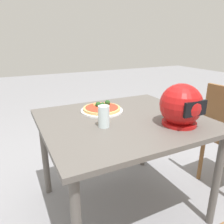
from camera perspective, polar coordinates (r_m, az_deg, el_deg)
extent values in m
plane|color=gray|center=(1.86, 2.54, -23.26)|extent=(14.00, 14.00, 0.00)
cube|color=#5B5651|center=(1.48, 2.93, -2.24)|extent=(1.08, 0.97, 0.03)
cylinder|color=#5B5651|center=(2.19, 8.34, -5.58)|extent=(0.05, 0.05, 0.70)
cylinder|color=#5B5651|center=(1.86, -17.22, -10.81)|extent=(0.05, 0.05, 0.70)
cylinder|color=#5B5651|center=(1.66, 25.77, -15.95)|extent=(0.05, 0.05, 0.70)
cylinder|color=white|center=(1.62, -2.68, 0.40)|extent=(0.31, 0.31, 0.01)
cylinder|color=tan|center=(1.61, -2.69, 0.91)|extent=(0.28, 0.28, 0.02)
cylinder|color=red|center=(1.61, -2.69, 1.27)|extent=(0.24, 0.24, 0.00)
sphere|color=#234C1E|center=(1.57, -1.77, 1.37)|extent=(0.04, 0.04, 0.04)
sphere|color=#234C1E|center=(1.62, -3.64, 1.95)|extent=(0.04, 0.04, 0.04)
sphere|color=#234C1E|center=(1.63, -2.52, 1.93)|extent=(0.04, 0.04, 0.04)
sphere|color=#234C1E|center=(1.67, -1.26, 2.43)|extent=(0.04, 0.04, 0.04)
cylinder|color=#E0D172|center=(1.64, -2.13, 2.03)|extent=(0.02, 0.02, 0.02)
cylinder|color=#E0D172|center=(1.59, -1.89, 1.43)|extent=(0.02, 0.02, 0.02)
cylinder|color=#E0D172|center=(1.53, -2.89, 0.69)|extent=(0.02, 0.02, 0.01)
cylinder|color=#E0D172|center=(1.64, -4.63, 1.90)|extent=(0.02, 0.02, 0.01)
sphere|color=#B21414|center=(1.39, 17.65, 1.85)|extent=(0.26, 0.26, 0.26)
cylinder|color=#B21414|center=(1.43, 17.19, -2.75)|extent=(0.21, 0.21, 0.02)
cube|color=black|center=(1.32, 21.08, 0.79)|extent=(0.16, 0.02, 0.09)
cylinder|color=silver|center=(1.31, -2.17, -1.18)|extent=(0.07, 0.07, 0.13)
cylinder|color=brown|center=(2.16, 22.41, -11.12)|extent=(0.04, 0.04, 0.43)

